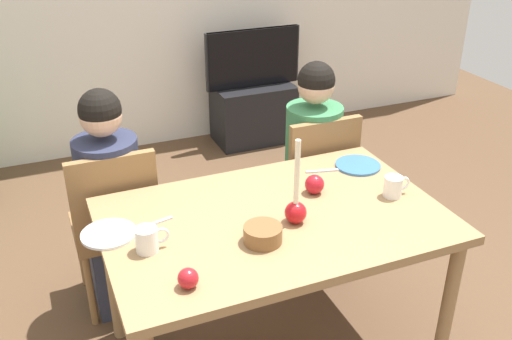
{
  "coord_description": "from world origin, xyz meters",
  "views": [
    {
      "loc": [
        -0.84,
        -1.83,
        2.0
      ],
      "look_at": [
        0.0,
        0.2,
        0.87
      ],
      "focal_mm": 40.2,
      "sensor_mm": 36.0,
      "label": 1
    }
  ],
  "objects": [
    {
      "name": "candle_centerpiece",
      "position": [
        0.06,
        -0.07,
        0.82
      ],
      "size": [
        0.09,
        0.09,
        0.36
      ],
      "color": "red",
      "rests_on": "dining_table"
    },
    {
      "name": "fork_left",
      "position": [
        -0.48,
        0.13,
        0.75
      ],
      "size": [
        0.18,
        0.06,
        0.01
      ],
      "primitive_type": "cube",
      "rotation": [
        0.0,
        0.0,
        0.24
      ],
      "color": "silver",
      "rests_on": "dining_table"
    },
    {
      "name": "tv",
      "position": [
        0.85,
        2.3,
        0.71
      ],
      "size": [
        0.79,
        0.05,
        0.46
      ],
      "color": "black",
      "rests_on": "tv_stand"
    },
    {
      "name": "bowl_walnuts",
      "position": [
        -0.12,
        -0.15,
        0.78
      ],
      "size": [
        0.15,
        0.15,
        0.07
      ],
      "primitive_type": "cylinder",
      "color": "brown",
      "rests_on": "dining_table"
    },
    {
      "name": "plate_right",
      "position": [
        0.56,
        0.26,
        0.76
      ],
      "size": [
        0.22,
        0.22,
        0.01
      ],
      "primitive_type": "cylinder",
      "color": "teal",
      "rests_on": "dining_table"
    },
    {
      "name": "tv_stand",
      "position": [
        0.85,
        2.3,
        0.24
      ],
      "size": [
        0.64,
        0.4,
        0.48
      ],
      "primitive_type": "cube",
      "color": "black",
      "rests_on": "ground"
    },
    {
      "name": "dining_table",
      "position": [
        0.0,
        0.0,
        0.67
      ],
      "size": [
        1.4,
        0.9,
        0.75
      ],
      "color": "#99754C",
      "rests_on": "ground"
    },
    {
      "name": "chair_left",
      "position": [
        -0.57,
        0.61,
        0.51
      ],
      "size": [
        0.4,
        0.4,
        0.9
      ],
      "color": "olive",
      "rests_on": "ground"
    },
    {
      "name": "fork_right",
      "position": [
        0.38,
        0.28,
        0.75
      ],
      "size": [
        0.18,
        0.06,
        0.01
      ],
      "primitive_type": "cube",
      "rotation": [
        0.0,
        0.0,
        -0.23
      ],
      "color": "silver",
      "rests_on": "dining_table"
    },
    {
      "name": "apple_by_left_plate",
      "position": [
        -0.46,
        -0.3,
        0.79
      ],
      "size": [
        0.07,
        0.07,
        0.07
      ],
      "primitive_type": "sphere",
      "color": "#B31B23",
      "rests_on": "dining_table"
    },
    {
      "name": "mug_left",
      "position": [
        -0.54,
        -0.04,
        0.8
      ],
      "size": [
        0.13,
        0.09,
        0.1
      ],
      "color": "white",
      "rests_on": "dining_table"
    },
    {
      "name": "apple_near_candle",
      "position": [
        0.24,
        0.11,
        0.79
      ],
      "size": [
        0.09,
        0.09,
        0.09
      ],
      "primitive_type": "sphere",
      "color": "#AD1721",
      "rests_on": "dining_table"
    },
    {
      "name": "person_right_child",
      "position": [
        0.52,
        0.64,
        0.57
      ],
      "size": [
        0.3,
        0.3,
        1.17
      ],
      "color": "#33384C",
      "rests_on": "ground"
    },
    {
      "name": "person_left_child",
      "position": [
        -0.57,
        0.64,
        0.57
      ],
      "size": [
        0.3,
        0.3,
        1.17
      ],
      "color": "#33384C",
      "rests_on": "ground"
    },
    {
      "name": "plate_left",
      "position": [
        -0.66,
        0.12,
        0.76
      ],
      "size": [
        0.22,
        0.22,
        0.01
      ],
      "primitive_type": "cylinder",
      "color": "silver",
      "rests_on": "dining_table"
    },
    {
      "name": "chair_right",
      "position": [
        0.52,
        0.61,
        0.51
      ],
      "size": [
        0.4,
        0.4,
        0.9
      ],
      "color": "olive",
      "rests_on": "ground"
    },
    {
      "name": "mug_right",
      "position": [
        0.55,
        -0.04,
        0.8
      ],
      "size": [
        0.12,
        0.08,
        0.09
      ],
      "color": "white",
      "rests_on": "dining_table"
    }
  ]
}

